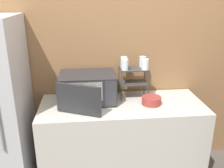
% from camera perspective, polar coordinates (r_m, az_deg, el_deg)
% --- Properties ---
extents(wall_back, '(8.00, 0.06, 2.60)m').
position_cam_1_polar(wall_back, '(2.77, 1.35, 6.39)').
color(wall_back, olive).
rests_on(wall_back, ground_plane).
extents(counter, '(1.66, 0.68, 0.89)m').
position_cam_1_polar(counter, '(2.76, 2.22, -13.01)').
color(counter, '#B7B2A8').
rests_on(counter, ground_plane).
extents(microwave, '(0.58, 0.60, 0.29)m').
position_cam_1_polar(microwave, '(2.56, -5.69, -0.97)').
color(microwave, '#262628').
rests_on(microwave, counter).
extents(dish_rack, '(0.30, 0.20, 0.32)m').
position_cam_1_polar(dish_rack, '(2.65, 4.93, 1.73)').
color(dish_rack, '#333333').
rests_on(dish_rack, counter).
extents(glass_front_left, '(0.07, 0.07, 0.11)m').
position_cam_1_polar(glass_front_left, '(2.54, 2.98, 4.45)').
color(glass_front_left, silver).
rests_on(glass_front_left, dish_rack).
extents(glass_back_right, '(0.07, 0.07, 0.11)m').
position_cam_1_polar(glass_back_right, '(2.67, 7.00, 5.10)').
color(glass_back_right, silver).
rests_on(glass_back_right, dish_rack).
extents(glass_front_right, '(0.07, 0.07, 0.11)m').
position_cam_1_polar(glass_front_right, '(2.57, 7.58, 4.48)').
color(glass_front_right, silver).
rests_on(glass_front_right, dish_rack).
extents(glass_back_left, '(0.07, 0.07, 0.11)m').
position_cam_1_polar(glass_back_left, '(2.64, 2.73, 5.03)').
color(glass_back_left, silver).
rests_on(glass_back_left, dish_rack).
extents(bowl, '(0.19, 0.19, 0.08)m').
position_cam_1_polar(bowl, '(2.56, 9.00, -3.78)').
color(bowl, maroon).
rests_on(bowl, counter).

